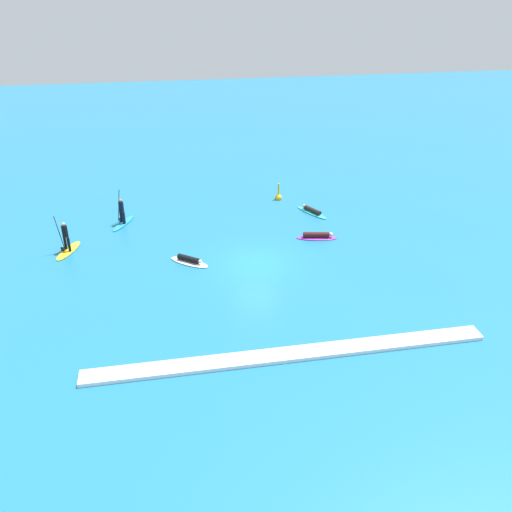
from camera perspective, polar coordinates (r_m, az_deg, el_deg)
name	(u,v)px	position (r m, az deg, el deg)	size (l,w,h in m)	color
ground_plane	(256,264)	(29.84, 0.00, -0.85)	(120.00, 120.00, 0.00)	#1E6B93
surfer_on_white_board	(189,261)	(30.10, -7.24, -0.49)	(2.40, 2.10, 0.42)	white
surfer_on_teal_board	(312,211)	(36.44, 6.06, 4.85)	(1.83, 2.68, 0.40)	#33C6CC
surfer_on_purple_board	(317,236)	(32.88, 6.63, 2.17)	(2.59, 1.18, 0.42)	purple
surfer_on_yellow_board	(67,244)	(32.88, -19.79, 1.26)	(1.56, 2.59, 2.31)	yellow
surfer_on_blue_board	(122,217)	(35.57, -14.26, 4.11)	(1.64, 2.56, 2.33)	#1E8CD1
marker_buoy	(278,197)	(38.59, 2.44, 6.41)	(0.50, 0.50, 1.33)	yellow
wave_crest	(290,354)	(23.01, 3.74, -10.59)	(17.56, 0.90, 0.18)	white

